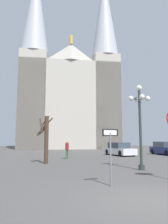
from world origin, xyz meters
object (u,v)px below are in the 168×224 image
object	(u,v)px
pedestrian_walking	(67,148)
street_lamp	(140,116)
parked_car_far_navy	(165,149)
cathedral	(69,86)
bare_tree	(46,137)
one_way_arrow_sign	(110,149)
parked_car_near_white	(119,149)

from	to	relation	value
pedestrian_walking	street_lamp	bearing A→B (deg)	-58.72
parked_car_far_navy	pedestrian_walking	xyz separation A→B (m)	(-11.47, -5.22, 0.30)
street_lamp	cathedral	bearing A→B (deg)	98.86
bare_tree	parked_car_far_navy	size ratio (longest dim) A/B	0.77
pedestrian_walking	bare_tree	bearing A→B (deg)	-111.15
one_way_arrow_sign	pedestrian_walking	size ratio (longest dim) A/B	1.30
bare_tree	street_lamp	bearing A→B (deg)	-31.39
cathedral	bare_tree	xyz separation A→B (m)	(-1.20, -27.67, -10.88)
one_way_arrow_sign	bare_tree	size ratio (longest dim) A/B	0.60
one_way_arrow_sign	bare_tree	world-z (taller)	bare_tree
street_lamp	parked_car_far_navy	xyz separation A→B (m)	(6.87, 12.78, -2.44)
street_lamp	parked_car_near_white	distance (m)	12.12
street_lamp	bare_tree	xyz separation A→B (m)	(-6.09, 3.72, -1.20)
street_lamp	pedestrian_walking	distance (m)	9.11
cathedral	parked_car_far_navy	xyz separation A→B (m)	(11.77, -18.60, -12.12)
street_lamp	parked_car_far_navy	size ratio (longest dim) A/B	1.08
street_lamp	bare_tree	size ratio (longest dim) A/B	1.41
one_way_arrow_sign	parked_car_far_navy	size ratio (longest dim) A/B	0.46
cathedral	pedestrian_walking	distance (m)	26.60
cathedral	pedestrian_walking	world-z (taller)	cathedral
parked_car_far_navy	one_way_arrow_sign	bearing A→B (deg)	-118.86
bare_tree	parked_car_far_navy	xyz separation A→B (m)	(12.96, 9.07, -1.24)
street_lamp	pedestrian_walking	bearing A→B (deg)	121.28
one_way_arrow_sign	parked_car_near_white	size ratio (longest dim) A/B	0.46
cathedral	street_lamp	size ratio (longest dim) A/B	7.61
cathedral	bare_tree	world-z (taller)	cathedral
bare_tree	pedestrian_walking	xyz separation A→B (m)	(1.49, 3.85, -0.94)
bare_tree	parked_car_near_white	bearing A→B (deg)	48.00
one_way_arrow_sign	street_lamp	bearing A→B (deg)	59.45
one_way_arrow_sign	street_lamp	size ratio (longest dim) A/B	0.43
parked_car_near_white	parked_car_far_navy	distance (m)	5.76
cathedral	pedestrian_walking	size ratio (longest dim) A/B	23.16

